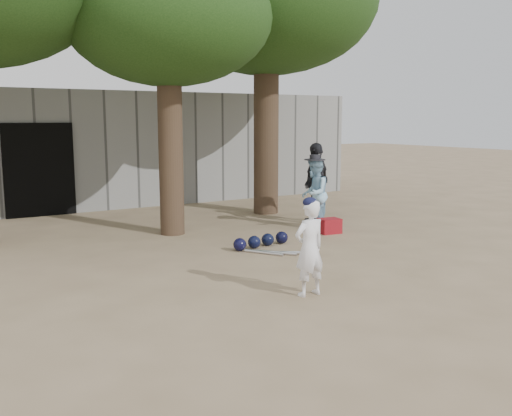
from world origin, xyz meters
TOP-DOWN VIEW (x-y plane):
  - ground at (0.00, 0.00)m, footprint 70.00×70.00m
  - boy_player at (0.49, -0.49)m, footprint 0.48×0.33m
  - spectator_blue at (3.37, 3.16)m, footprint 0.91×0.90m
  - spectator_dark at (3.82, 3.68)m, footprint 1.12×0.87m
  - red_bag at (3.32, 2.59)m, footprint 0.46×0.37m
  - back_building at (-0.00, 10.33)m, footprint 16.00×5.24m
  - helmet_row at (1.47, 2.23)m, footprint 1.19×0.34m
  - bat_pile at (1.41, 1.64)m, footprint 0.88×0.79m

SIDE VIEW (x-z plane):
  - ground at x=0.00m, z-range 0.00..0.00m
  - bat_pile at x=1.41m, z-range 0.00..0.06m
  - helmet_row at x=1.47m, z-range 0.00..0.23m
  - red_bag at x=3.32m, z-range 0.00..0.30m
  - boy_player at x=0.49m, z-range 0.00..1.26m
  - spectator_blue at x=3.37m, z-range 0.00..1.48m
  - spectator_dark at x=3.82m, z-range 0.00..1.78m
  - back_building at x=0.00m, z-range 0.00..3.00m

